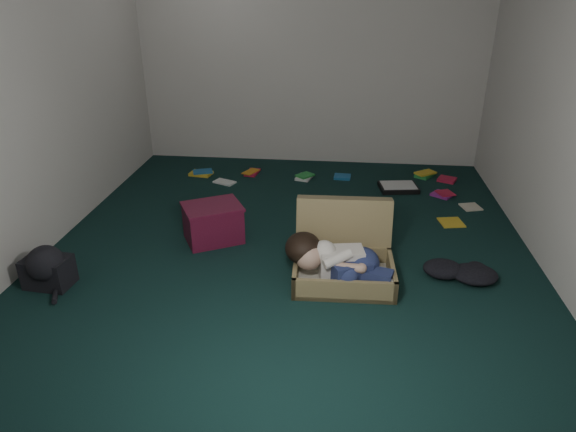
# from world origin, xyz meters

# --- Properties ---
(floor) EXTENTS (4.50, 4.50, 0.00)m
(floor) POSITION_xyz_m (0.00, 0.00, 0.00)
(floor) COLOR black
(floor) RESTS_ON ground
(wall_back) EXTENTS (4.50, 0.00, 4.50)m
(wall_back) POSITION_xyz_m (0.00, 2.25, 1.30)
(wall_back) COLOR silver
(wall_back) RESTS_ON ground
(wall_front) EXTENTS (4.50, 0.00, 4.50)m
(wall_front) POSITION_xyz_m (0.00, -2.25, 1.30)
(wall_front) COLOR silver
(wall_front) RESTS_ON ground
(wall_left) EXTENTS (0.00, 4.50, 4.50)m
(wall_left) POSITION_xyz_m (-2.00, 0.00, 1.30)
(wall_left) COLOR silver
(wall_left) RESTS_ON ground
(wall_right) EXTENTS (0.00, 4.50, 4.50)m
(wall_right) POSITION_xyz_m (2.00, 0.00, 1.30)
(wall_right) COLOR silver
(wall_right) RESTS_ON ground
(suitcase) EXTENTS (0.76, 0.74, 0.54)m
(suitcase) POSITION_xyz_m (0.45, -0.38, 0.16)
(suitcase) COLOR olive
(suitcase) RESTS_ON floor
(person) EXTENTS (0.81, 0.38, 0.34)m
(person) POSITION_xyz_m (0.40, -0.57, 0.21)
(person) COLOR white
(person) RESTS_ON suitcase
(maroon_bin) EXTENTS (0.60, 0.56, 0.33)m
(maroon_bin) POSITION_xyz_m (-0.67, 0.04, 0.17)
(maroon_bin) COLOR maroon
(maroon_bin) RESTS_ON floor
(backpack) EXTENTS (0.43, 0.36, 0.24)m
(backpack) POSITION_xyz_m (-1.70, -0.79, 0.12)
(backpack) COLOR black
(backpack) RESTS_ON floor
(clothing_pile) EXTENTS (0.51, 0.47, 0.13)m
(clothing_pile) POSITION_xyz_m (1.34, -0.28, 0.07)
(clothing_pile) COLOR black
(clothing_pile) RESTS_ON floor
(paper_tray) EXTENTS (0.44, 0.35, 0.06)m
(paper_tray) POSITION_xyz_m (1.03, 1.39, 0.03)
(paper_tray) COLOR black
(paper_tray) RESTS_ON floor
(book_scatter) EXTENTS (3.10, 1.46, 0.02)m
(book_scatter) POSITION_xyz_m (0.58, 1.44, 0.01)
(book_scatter) COLOR yellow
(book_scatter) RESTS_ON floor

